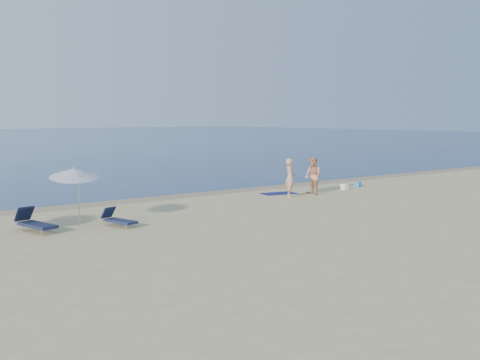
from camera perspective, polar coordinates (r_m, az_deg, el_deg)
name	(u,v)px	position (r m, az deg, el deg)	size (l,w,h in m)	color
wet_sand_strip	(205,193)	(30.34, -3.35, -1.29)	(240.00, 1.60, 0.00)	#847254
person_left	(290,178)	(28.88, 4.75, 0.20)	(0.69, 0.45, 1.88)	tan
person_right	(313,176)	(30.06, 6.94, 0.40)	(0.91, 0.71, 1.87)	tan
beach_towel	(279,193)	(30.28, 3.69, -1.28)	(1.74, 0.97, 0.03)	#0E1349
white_bag	(345,187)	(32.41, 9.88, -0.64)	(0.34, 0.29, 0.29)	silver
blue_cooler	(358,184)	(33.80, 11.08, -0.39)	(0.40, 0.29, 0.29)	#206EAD
umbrella_near	(74,173)	(21.81, -15.45, 0.67)	(2.21, 2.22, 2.26)	silver
lounger_left	(35,223)	(21.51, -18.86, -3.88)	(0.96, 1.89, 0.80)	#131A36
lounger_right	(118,220)	(21.77, -11.47, -3.70)	(0.82, 1.56, 0.66)	#151E3B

